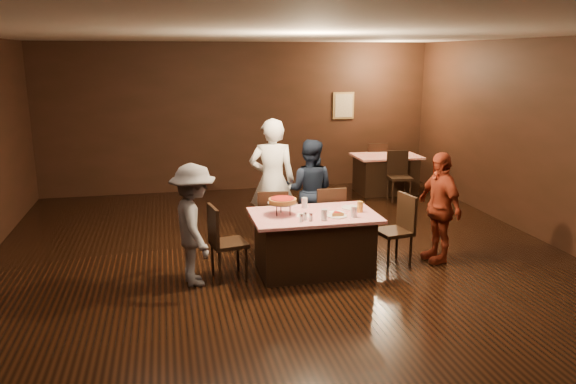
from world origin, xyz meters
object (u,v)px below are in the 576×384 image
Objects in this scene: diner_navy_hoodie at (309,190)px; back_table at (386,174)px; chair_far_right at (327,218)px; chair_back_far at (375,164)px; main_table at (314,242)px; diner_grey_knit at (194,225)px; chair_end_right at (394,230)px; glass_front_right at (354,212)px; diner_white_jacket at (272,181)px; glass_amber at (360,207)px; chair_end_left at (229,242)px; glass_front_left at (324,215)px; chair_back_near at (400,176)px; pizza_stand at (283,201)px; plate_empty at (351,208)px; chair_far_left at (272,221)px; glass_back at (304,203)px.

back_table is at bearing -108.14° from diner_navy_hoodie.
chair_back_far is at bearing -120.92° from chair_far_right.
chair_far_right is (0.40, 0.75, 0.09)m from main_table.
diner_grey_knit is at bearing 55.19° from chair_back_far.
chair_end_right reaches higher than glass_front_right.
diner_white_jacket is 1.71m from glass_front_right.
chair_far_right is at bearing -74.68° from diner_grey_knit.
chair_end_right is 1.00× the size of chair_back_far.
diner_white_jacket is 1.61m from glass_amber.
back_table is 9.29× the size of glass_amber.
chair_end_left reaches higher than glass_front_left.
diner_navy_hoodie is at bearing 104.03° from glass_amber.
chair_end_right is 2.64m from diner_grey_knit.
chair_back_near is 5.20m from diner_grey_knit.
pizza_stand reaches higher than glass_amber.
chair_back_near is at bearing 56.33° from plate_empty.
plate_empty is 1.79× the size of glass_front_right.
plate_empty is at bearing 6.01° from pizza_stand.
diner_grey_knit reaches higher than chair_far_left.
chair_far_right is 6.79× the size of glass_front_right.
diner_white_jacket is (-2.84, -1.86, 0.46)m from chair_back_near.
back_table is at bearing 62.89° from glass_front_right.
glass_front_right is at bearing -115.06° from chair_back_near.
diner_grey_knit is 10.69× the size of glass_back.
main_table is 1.57m from diner_grey_knit.
chair_end_left is at bearing 165.38° from glass_front_left.
chair_end_right is (-1.45, -3.85, 0.09)m from back_table.
glass_back is at bearing -113.56° from chair_end_right.
glass_amber is (0.55, 0.25, 0.00)m from glass_front_left.
pizza_stand reaches higher than chair_end_right.
diner_navy_hoodie is 2.24m from diner_grey_knit.
chair_end_right is (0.70, -0.75, 0.00)m from chair_far_right.
diner_grey_knit is (-1.23, -1.37, -0.18)m from diner_white_jacket.
chair_far_right is 1.00× the size of chair_end_left.
chair_far_left is at bearing 127.87° from glass_back.
chair_far_right is 1.00× the size of chair_end_right.
glass_front_right is 1.00× the size of glass_back.
chair_back_near is (2.15, 2.40, 0.00)m from chair_far_right.
pizza_stand reaches higher than chair_far_left.
chair_back_far is 3.80× the size of plate_empty.
plate_empty is (2.07, 0.23, 0.03)m from diner_grey_knit.
glass_back is at bearing 151.70° from glass_amber.
main_table is 1.35m from diner_navy_hoodie.
glass_back is (-0.05, 0.30, 0.46)m from main_table.
chair_back_far is at bearing 96.63° from chair_back_near.
diner_navy_hoodie is 1.59m from glass_front_left.
chair_end_left is at bearing 54.17° from chair_far_left.
chair_far_left is 1.33m from glass_amber.
glass_amber is at bearing 24.44° from glass_front_left.
glass_front_right is at bearing -77.91° from chair_end_right.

